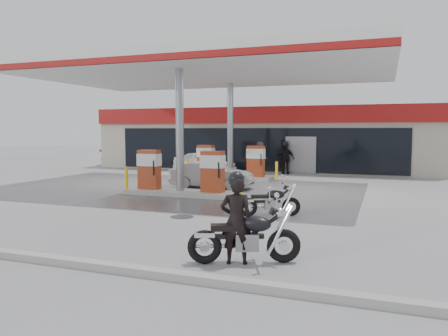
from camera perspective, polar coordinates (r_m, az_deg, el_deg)
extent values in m
plane|color=gray|center=(15.86, -8.90, -4.50)|extent=(90.00, 90.00, 0.00)
cube|color=#4C4C4F|center=(15.62, -7.30, -4.61)|extent=(6.00, 3.00, 0.00)
cylinder|color=#38383A|center=(13.20, -5.54, -6.37)|extent=(0.70, 0.70, 0.01)
cube|color=#B2A895|center=(30.62, 5.84, 3.87)|extent=(22.00, 8.00, 4.00)
cube|color=black|center=(26.76, 3.67, 2.44)|extent=(18.00, 0.10, 2.60)
cube|color=maroon|center=(26.68, 3.65, 6.94)|extent=(22.00, 0.25, 1.00)
cube|color=navy|center=(25.51, 18.96, 6.77)|extent=(3.50, 0.12, 0.80)
cube|color=gray|center=(26.03, 9.98, 1.64)|extent=(1.80, 0.14, 2.20)
cube|color=silver|center=(20.33, -2.05, 12.64)|extent=(16.00, 10.00, 0.60)
cube|color=maroon|center=(15.88, -9.07, 14.07)|extent=(16.00, 0.12, 0.24)
cube|color=maroon|center=(24.93, 2.36, 10.82)|extent=(16.00, 0.12, 0.24)
cylinder|color=gray|center=(17.41, -5.80, 4.95)|extent=(0.32, 0.32, 5.00)
cylinder|color=gray|center=(22.95, 0.83, 4.99)|extent=(0.32, 0.32, 5.00)
cube|color=#9E9E99|center=(17.59, -5.72, -3.22)|extent=(4.50, 1.30, 0.18)
cube|color=#963419|center=(18.15, -9.72, -0.19)|extent=(0.85, 0.48, 1.60)
cube|color=#963419|center=(16.92, -1.49, -0.49)|extent=(0.85, 0.48, 1.60)
cube|color=silver|center=(18.11, -9.74, 1.07)|extent=(0.88, 0.52, 0.50)
cube|color=silver|center=(16.89, -1.49, 0.86)|extent=(0.88, 0.52, 0.50)
cylinder|color=yellow|center=(18.76, -12.62, -1.42)|extent=(0.14, 0.14, 0.90)
cylinder|color=yellow|center=(16.60, 2.05, -2.13)|extent=(0.14, 0.14, 0.90)
cube|color=#9E9E99|center=(23.09, 0.82, -1.23)|extent=(4.50, 1.30, 0.18)
cube|color=#963419|center=(23.51, -2.39, 1.06)|extent=(0.85, 0.48, 1.60)
cube|color=#963419|center=(22.58, 4.18, 0.89)|extent=(0.85, 0.48, 1.60)
cube|color=silver|center=(23.49, -2.40, 2.03)|extent=(0.88, 0.52, 0.50)
cube|color=silver|center=(22.56, 4.18, 1.90)|extent=(0.88, 0.52, 0.50)
cylinder|color=yellow|center=(23.99, -4.81, 0.07)|extent=(0.14, 0.14, 0.90)
cylinder|color=yellow|center=(22.34, 6.88, -0.31)|extent=(0.14, 0.14, 0.90)
torus|color=black|center=(8.76, 7.81, -10.04)|extent=(0.68, 0.41, 0.67)
torus|color=black|center=(8.62, -2.54, -10.26)|extent=(0.68, 0.41, 0.67)
cube|color=gray|center=(8.64, 2.98, -9.61)|extent=(0.52, 0.42, 0.34)
cube|color=black|center=(8.60, 1.85, -8.90)|extent=(0.97, 0.50, 0.09)
ellipsoid|color=black|center=(8.57, 4.12, -7.25)|extent=(0.72, 0.58, 0.31)
cube|color=black|center=(8.54, 0.34, -7.75)|extent=(0.67, 0.49, 0.11)
cylinder|color=silver|center=(8.55, 6.39, -5.00)|extent=(0.37, 0.80, 0.04)
sphere|color=silver|center=(8.60, 7.27, -5.86)|extent=(0.20, 0.20, 0.20)
cylinder|color=silver|center=(8.78, -0.84, -10.11)|extent=(0.97, 0.48, 0.09)
imported|color=black|center=(8.52, 1.61, -6.86)|extent=(0.72, 0.59, 1.71)
torus|color=black|center=(13.39, 8.76, -5.02)|extent=(0.58, 0.36, 0.57)
torus|color=black|center=(13.14, 3.14, -5.15)|extent=(0.58, 0.36, 0.57)
cube|color=gray|center=(13.24, 6.14, -4.76)|extent=(0.44, 0.37, 0.29)
cube|color=black|center=(13.20, 5.54, -4.37)|extent=(0.82, 0.45, 0.08)
ellipsoid|color=black|center=(13.22, 6.77, -3.44)|extent=(0.61, 0.50, 0.27)
cube|color=black|center=(13.15, 4.72, -3.73)|extent=(0.57, 0.43, 0.10)
cylinder|color=silver|center=(13.24, 8.00, -2.19)|extent=(0.34, 0.67, 0.03)
sphere|color=silver|center=(13.28, 8.47, -2.67)|extent=(0.17, 0.17, 0.17)
cylinder|color=silver|center=(13.31, 4.00, -5.11)|extent=(0.81, 0.43, 0.08)
imported|color=white|center=(25.95, -2.58, 0.73)|extent=(4.12, 2.32, 1.32)
imported|color=slate|center=(23.55, 4.80, 1.05)|extent=(0.99, 1.13, 1.96)
imported|color=#979A9E|center=(19.33, -1.57, -0.92)|extent=(3.74, 1.51, 1.21)
imported|color=#53121B|center=(32.86, -12.24, 1.41)|extent=(4.30, 2.22, 1.19)
imported|color=#B2B5BB|center=(27.81, 25.09, 0.29)|extent=(4.19, 2.74, 1.07)
imported|color=black|center=(25.82, 7.99, 1.23)|extent=(1.16, 0.89, 1.84)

